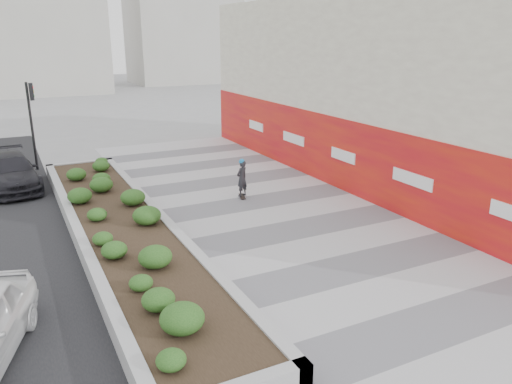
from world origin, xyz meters
TOP-DOWN VIEW (x-y plane):
  - ground at (0.00, 0.00)m, footprint 160.00×160.00m
  - walkway at (0.00, 3.00)m, footprint 8.00×36.00m
  - building at (6.98, 8.98)m, footprint 6.04×24.08m
  - planter at (-5.50, 7.00)m, footprint 3.00×18.00m
  - traffic_signal_near at (-7.23, 17.50)m, footprint 0.33×0.28m
  - distant_bldg_north_l at (-5.00, 55.00)m, footprint 16.00×12.00m
  - manhole_cover at (0.50, 3.00)m, footprint 0.44×0.44m
  - skateboarder at (-0.26, 8.95)m, footprint 0.63×0.75m
  - car_dark at (-8.50, 14.64)m, footprint 2.45×5.11m

SIDE VIEW (x-z plane):
  - ground at x=0.00m, z-range 0.00..0.00m
  - manhole_cover at x=0.50m, z-range 0.00..0.01m
  - walkway at x=0.00m, z-range 0.00..0.01m
  - planter at x=-5.50m, z-range -0.03..0.87m
  - car_dark at x=-8.50m, z-range 0.00..1.44m
  - skateboarder at x=-0.26m, z-range 0.01..1.63m
  - traffic_signal_near at x=-7.23m, z-range 0.66..4.86m
  - building at x=6.98m, z-range -0.02..7.98m
  - distant_bldg_north_l at x=-5.00m, z-range 0.00..20.00m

